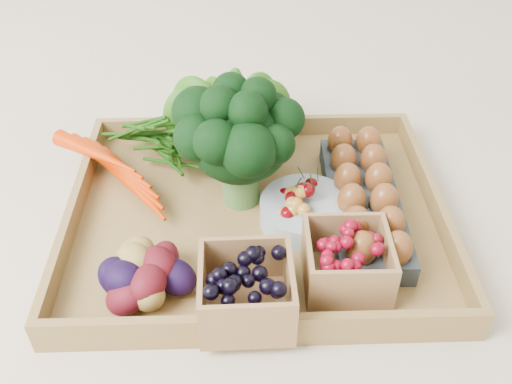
{
  "coord_description": "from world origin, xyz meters",
  "views": [
    {
      "loc": [
        -0.02,
        -0.64,
        0.59
      ],
      "look_at": [
        0.0,
        0.0,
        0.06
      ],
      "focal_mm": 40.0,
      "sensor_mm": 36.0,
      "label": 1
    }
  ],
  "objects_px": {
    "broccoli": "(240,161)",
    "egg_carton": "(363,204)",
    "cherry_bowl": "(306,212)",
    "tray": "(256,219)"
  },
  "relations": [
    {
      "from": "cherry_bowl",
      "to": "egg_carton",
      "type": "height_order",
      "value": "cherry_bowl"
    },
    {
      "from": "broccoli",
      "to": "egg_carton",
      "type": "xyz_separation_m",
      "value": [
        0.18,
        -0.04,
        -0.06
      ]
    },
    {
      "from": "cherry_bowl",
      "to": "broccoli",
      "type": "bearing_deg",
      "value": 150.92
    },
    {
      "from": "tray",
      "to": "broccoli",
      "type": "relative_size",
      "value": 2.93
    },
    {
      "from": "tray",
      "to": "cherry_bowl",
      "type": "height_order",
      "value": "cherry_bowl"
    },
    {
      "from": "egg_carton",
      "to": "cherry_bowl",
      "type": "bearing_deg",
      "value": -168.84
    },
    {
      "from": "egg_carton",
      "to": "tray",
      "type": "bearing_deg",
      "value": -178.43
    },
    {
      "from": "cherry_bowl",
      "to": "egg_carton",
      "type": "distance_m",
      "value": 0.09
    },
    {
      "from": "egg_carton",
      "to": "broccoli",
      "type": "bearing_deg",
      "value": 169.79
    },
    {
      "from": "broccoli",
      "to": "egg_carton",
      "type": "height_order",
      "value": "broccoli"
    }
  ]
}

